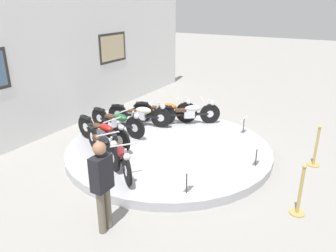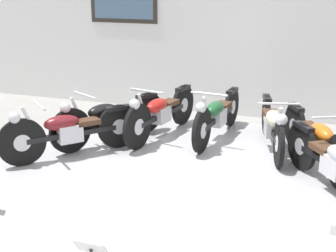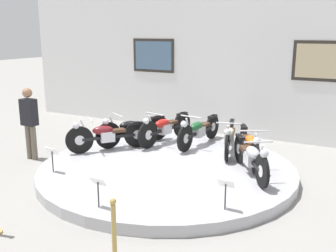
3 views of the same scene
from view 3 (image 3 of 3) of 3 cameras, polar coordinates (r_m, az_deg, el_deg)
name	(u,v)px [view 3 (image 3 of 3)]	position (r m, az deg, el deg)	size (l,w,h in m)	color
ground_plane	(167,174)	(8.24, -0.16, -6.97)	(60.00, 60.00, 0.00)	gray
display_platform	(167,169)	(8.20, -0.16, -6.31)	(5.25, 5.25, 0.20)	#ADADB2
back_wall	(230,65)	(11.18, 8.99, 8.75)	(14.00, 0.22, 3.95)	white
motorcycle_maroon	(107,134)	(9.13, -8.82, -1.23)	(1.32, 1.54, 0.79)	black
motorcycle_black	(132,129)	(9.54, -5.20, -0.45)	(1.00, 1.76, 0.79)	black
motorcycle_red	(165,127)	(9.66, -0.47, -0.16)	(0.55, 1.98, 0.80)	black
motorcycle_green	(199,130)	(9.47, 4.47, -0.56)	(0.54, 1.97, 0.79)	black
motorcycle_cream	(229,136)	(9.01, 8.90, -1.48)	(0.65, 1.90, 0.78)	black
motorcycle_orange	(249,145)	(8.37, 11.73, -2.67)	(0.95, 1.81, 0.80)	black
motorcycle_silver	(251,156)	(7.67, 11.93, -4.33)	(1.16, 1.64, 0.78)	black
info_placard_front_left	(52,154)	(7.98, -16.47, -3.93)	(0.26, 0.11, 0.51)	#333338
info_placard_front_centre	(98,185)	(6.25, -10.13, -8.49)	(0.26, 0.11, 0.51)	#333338
info_placard_front_right	(226,187)	(6.15, 8.36, -8.80)	(0.26, 0.11, 0.51)	#333338
visitor_standing	(29,120)	(9.46, -19.47, 0.89)	(0.36, 0.22, 1.66)	#6B6051
stanchion_post_right_of_entry	(115,251)	(4.96, -7.74, -17.57)	(0.28, 0.28, 1.02)	tan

